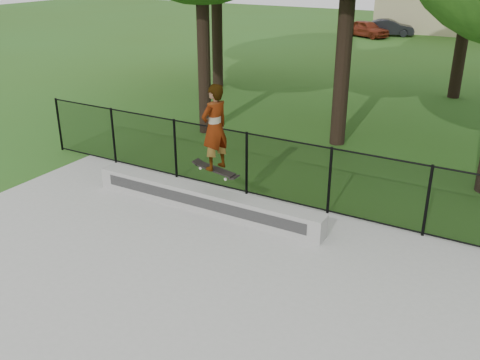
{
  "coord_description": "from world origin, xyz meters",
  "views": [
    {
      "loc": [
        3.52,
        -3.96,
        5.21
      ],
      "look_at": [
        -1.19,
        4.2,
        1.2
      ],
      "focal_mm": 40.0,
      "sensor_mm": 36.0,
      "label": 1
    }
  ],
  "objects": [
    {
      "name": "skater_airborne",
      "position": [
        -1.99,
        4.57,
        2.0
      ],
      "size": [
        0.84,
        0.73,
        1.9
      ],
      "color": "black",
      "rests_on": "ground"
    },
    {
      "name": "chainlink_fence",
      "position": [
        0.0,
        5.9,
        0.81
      ],
      "size": [
        16.06,
        0.06,
        1.5
      ],
      "color": "black",
      "rests_on": "concrete_slab"
    },
    {
      "name": "distant_building",
      "position": [
        -2.0,
        38.0,
        2.16
      ],
      "size": [
        12.4,
        6.4,
        4.3
      ],
      "color": "tan",
      "rests_on": "ground"
    },
    {
      "name": "car_a",
      "position": [
        -7.53,
        32.14,
        0.55
      ],
      "size": [
        3.44,
        2.46,
        1.09
      ],
      "primitive_type": "imported",
      "rotation": [
        0.0,
        0.0,
        1.16
      ],
      "color": "maroon",
      "rests_on": "ground"
    },
    {
      "name": "car_b",
      "position": [
        -6.39,
        33.49,
        0.54
      ],
      "size": [
        3.19,
        2.0,
        1.08
      ],
      "primitive_type": "imported",
      "rotation": [
        0.0,
        0.0,
        1.88
      ],
      "color": "black",
      "rests_on": "ground"
    },
    {
      "name": "grind_ledge",
      "position": [
        -2.38,
        4.7,
        0.3
      ],
      "size": [
        5.54,
        0.4,
        0.48
      ],
      "primitive_type": "cube",
      "color": "#9E9D99",
      "rests_on": "concrete_slab"
    }
  ]
}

